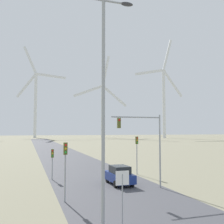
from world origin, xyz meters
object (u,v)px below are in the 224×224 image
traffic_light_post_near_right (137,147)px  wind_turbine_center (36,98)px  wind_turbine_far_right (164,95)px  wind_turbine_right (103,104)px  traffic_light_mast_overhead (144,136)px  streetlamp (103,88)px  traffic_light_post_mid_left (52,157)px  traffic_light_post_near_left (65,158)px  car_approaching (119,175)px  stop_sign_near (122,187)px

traffic_light_post_near_right → wind_turbine_center: wind_turbine_center is taller
traffic_light_post_near_right → wind_turbine_far_right: size_ratio=0.06×
wind_turbine_right → traffic_light_mast_overhead: bearing=-104.6°
wind_turbine_right → wind_turbine_far_right: bearing=-31.5°
streetlamp → traffic_light_post_mid_left: size_ratio=3.74×
wind_turbine_right → streetlamp: bearing=-105.9°
traffic_light_post_near_left → car_approaching: size_ratio=1.04×
stop_sign_near → wind_turbine_far_right: wind_turbine_far_right is taller
traffic_light_post_near_right → traffic_light_post_mid_left: 10.00m
stop_sign_near → car_approaching: (3.47, 10.27, -1.17)m
stop_sign_near → traffic_light_mast_overhead: (5.01, 7.80, 2.68)m
traffic_light_mast_overhead → wind_turbine_center: bearing=91.5°
wind_turbine_center → wind_turbine_right: 50.78m
traffic_light_post_mid_left → wind_turbine_right: 169.03m
wind_turbine_right → car_approaching: bearing=-105.3°
streetlamp → traffic_light_post_mid_left: 17.09m
traffic_light_mast_overhead → traffic_light_post_near_right: bearing=71.7°
traffic_light_mast_overhead → wind_turbine_center: wind_turbine_center is taller
traffic_light_post_near_right → traffic_light_mast_overhead: size_ratio=0.68×
traffic_light_post_near_left → streetlamp: bearing=-82.4°
stop_sign_near → wind_turbine_right: wind_turbine_right is taller
car_approaching → traffic_light_mast_overhead: bearing=-58.1°
traffic_light_post_near_left → traffic_light_post_mid_left: bearing=90.6°
car_approaching → wind_turbine_right: (45.02, 164.26, 24.34)m
stop_sign_near → traffic_light_post_near_left: 6.26m
wind_turbine_right → wind_turbine_far_right: size_ratio=0.86×
stop_sign_near → car_approaching: size_ratio=0.71×
stop_sign_near → traffic_light_post_near_right: bearing=63.8°
traffic_light_post_near_right → traffic_light_post_mid_left: traffic_light_post_near_right is taller
stop_sign_near → wind_turbine_center: 191.81m
traffic_light_post_near_right → wind_turbine_center: (-7.14, 174.61, 26.77)m
traffic_light_post_near_left → traffic_light_mast_overhead: bearing=16.0°
car_approaching → wind_turbine_far_right: wind_turbine_far_right is taller
car_approaching → wind_turbine_far_right: (83.65, 140.61, 29.71)m
car_approaching → wind_turbine_right: size_ratio=0.07×
traffic_light_post_mid_left → wind_turbine_right: wind_turbine_right is taller
traffic_light_post_near_left → car_approaching: (5.90, 4.60, -2.27)m
streetlamp → wind_turbine_far_right: 177.61m
traffic_light_post_near_right → car_approaching: traffic_light_post_near_right is taller
traffic_light_post_near_left → wind_turbine_right: wind_turbine_right is taller
stop_sign_near → wind_turbine_far_right: 176.54m
traffic_light_post_near_right → traffic_light_mast_overhead: traffic_light_mast_overhead is taller
car_approaching → stop_sign_near: bearing=-108.7°
car_approaching → wind_turbine_right: bearing=74.7°
streetlamp → wind_turbine_right: bearing=74.1°
wind_turbine_far_right → car_approaching: bearing=-120.7°
stop_sign_near → traffic_light_post_mid_left: (-2.52, 15.00, 0.31)m
stop_sign_near → wind_turbine_center: (0.30, 189.76, 27.99)m
traffic_light_post_mid_left → wind_turbine_far_right: size_ratio=0.04×
traffic_light_post_mid_left → wind_turbine_right: bearing=72.3°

